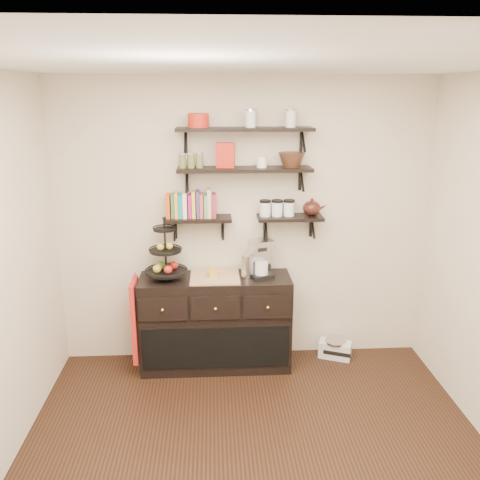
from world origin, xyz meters
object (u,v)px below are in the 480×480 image
(sideboard, at_px, (216,322))
(coffee_maker, at_px, (261,259))
(fruit_stand, at_px, (166,259))
(radio, at_px, (335,349))

(sideboard, distance_m, coffee_maker, 0.75)
(fruit_stand, xyz_separation_m, coffee_maker, (0.87, 0.02, -0.02))
(radio, bearing_deg, fruit_stand, -155.27)
(sideboard, distance_m, radio, 1.24)
(sideboard, bearing_deg, radio, 3.67)
(fruit_stand, relative_size, coffee_maker, 1.56)
(sideboard, height_order, fruit_stand, fruit_stand)
(sideboard, relative_size, coffee_maker, 3.92)
(coffee_maker, relative_size, radio, 1.04)
(fruit_stand, bearing_deg, coffee_maker, 1.32)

